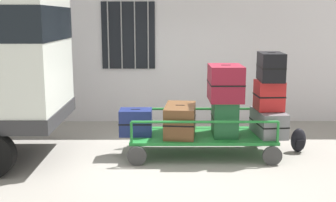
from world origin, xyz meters
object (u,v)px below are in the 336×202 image
(suitcase_midright_middle, at_px, (269,95))
(backpack, at_px, (298,140))
(luggage_cart, at_px, (202,137))
(suitcase_midright_top, at_px, (271,67))
(suitcase_center_middle, at_px, (225,83))
(suitcase_left_bottom, at_px, (136,122))
(suitcase_midleft_bottom, at_px, (180,120))
(suitcase_midright_bottom, at_px, (269,123))
(suitcase_center_bottom, at_px, (225,118))

(suitcase_midright_middle, relative_size, backpack, 1.18)
(luggage_cart, xyz_separation_m, suitcase_midright_top, (1.17, -0.01, 1.25))
(suitcase_center_middle, xyz_separation_m, backpack, (1.37, 0.17, -1.08))
(suitcase_left_bottom, distance_m, suitcase_midleft_bottom, 0.78)
(suitcase_midright_top, bearing_deg, backpack, 13.46)
(suitcase_left_bottom, distance_m, suitcase_midright_bottom, 2.33)
(suitcase_center_bottom, relative_size, backpack, 1.54)
(luggage_cart, bearing_deg, suitcase_midright_middle, 1.73)
(suitcase_center_middle, height_order, suitcase_midright_top, suitcase_midright_top)
(suitcase_midright_bottom, height_order, suitcase_midright_top, suitcase_midright_top)
(suitcase_center_bottom, relative_size, suitcase_center_middle, 0.90)
(suitcase_midright_top, height_order, backpack, suitcase_midright_top)
(suitcase_midright_bottom, height_order, suitcase_midright_middle, suitcase_midright_middle)
(suitcase_midleft_bottom, height_order, backpack, suitcase_midleft_bottom)
(suitcase_left_bottom, distance_m, backpack, 2.96)
(suitcase_center_middle, height_order, backpack, suitcase_center_middle)
(suitcase_left_bottom, distance_m, suitcase_center_bottom, 1.56)
(suitcase_center_middle, xyz_separation_m, suitcase_midright_middle, (0.78, 0.07, -0.23))
(suitcase_midleft_bottom, bearing_deg, suitcase_midright_bottom, 0.30)
(suitcase_midleft_bottom, bearing_deg, luggage_cart, 3.92)
(suitcase_center_bottom, xyz_separation_m, backpack, (1.37, 0.17, -0.46))
(suitcase_midleft_bottom, distance_m, suitcase_center_middle, 1.02)
(suitcase_midright_top, bearing_deg, suitcase_left_bottom, -179.47)
(suitcase_center_middle, bearing_deg, suitcase_left_bottom, 179.78)
(suitcase_center_bottom, bearing_deg, luggage_cart, 175.39)
(suitcase_midleft_bottom, height_order, suitcase_midright_bottom, suitcase_midleft_bottom)
(suitcase_center_bottom, bearing_deg, suitcase_midright_bottom, 0.94)
(suitcase_midright_middle, bearing_deg, suitcase_center_middle, -174.97)
(suitcase_midright_bottom, bearing_deg, suitcase_left_bottom, -179.78)
(suitcase_midright_middle, bearing_deg, backpack, 9.68)
(luggage_cart, distance_m, suitcase_left_bottom, 1.20)
(suitcase_center_bottom, distance_m, suitcase_midright_top, 1.18)
(suitcase_center_middle, bearing_deg, luggage_cart, 175.12)
(luggage_cart, xyz_separation_m, suitcase_midleft_bottom, (-0.39, -0.03, 0.32))
(suitcase_midleft_bottom, xyz_separation_m, suitcase_center_middle, (0.78, -0.01, 0.66))
(suitcase_left_bottom, relative_size, suitcase_center_middle, 0.76)
(suitcase_midleft_bottom, bearing_deg, suitcase_midright_top, 0.77)
(suitcase_center_middle, relative_size, backpack, 1.71)
(backpack, bearing_deg, suitcase_midright_bottom, -165.38)
(luggage_cart, xyz_separation_m, suitcase_midright_bottom, (1.17, -0.02, 0.27))
(suitcase_midright_top, bearing_deg, suitcase_midleft_bottom, -179.23)
(suitcase_midright_bottom, relative_size, suitcase_midright_middle, 1.71)
(suitcase_midright_bottom, relative_size, suitcase_midright_top, 1.25)
(luggage_cart, height_order, backpack, backpack)
(suitcase_left_bottom, height_order, suitcase_center_middle, suitcase_center_middle)
(luggage_cart, relative_size, suitcase_left_bottom, 4.47)
(luggage_cart, distance_m, suitcase_center_middle, 1.05)
(suitcase_left_bottom, bearing_deg, luggage_cart, 1.34)
(backpack, bearing_deg, luggage_cart, -175.56)
(suitcase_left_bottom, height_order, suitcase_midright_middle, suitcase_midright_middle)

